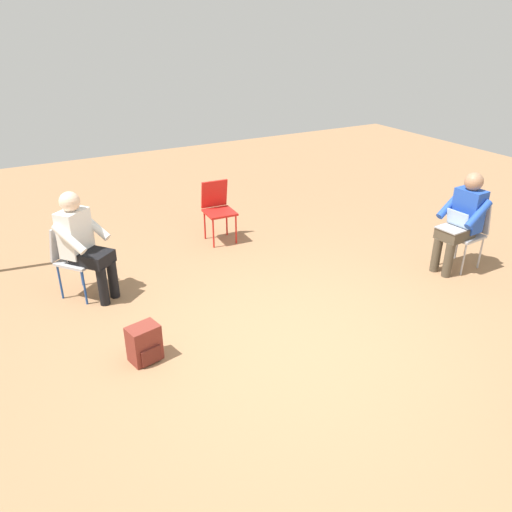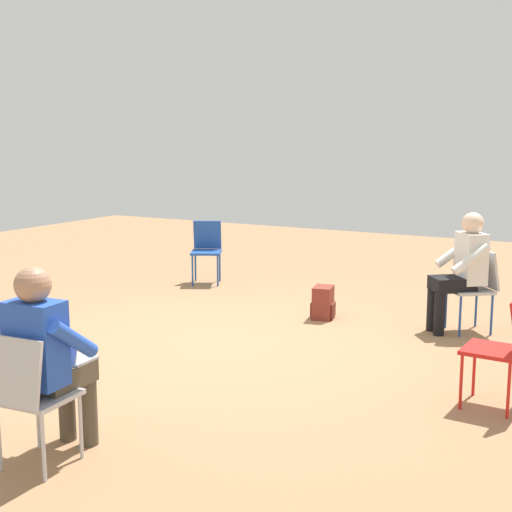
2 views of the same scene
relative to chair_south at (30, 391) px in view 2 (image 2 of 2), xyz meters
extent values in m
plane|color=#99704C|center=(-0.46, 2.85, -0.50)|extent=(16.71, 16.71, 0.00)
cube|color=#B7B7BC|center=(-0.01, 0.07, -0.06)|extent=(0.43, 0.43, 0.03)
cylinder|color=#B7B7BC|center=(-0.19, 0.23, -0.29)|extent=(0.02, 0.02, 0.42)
cylinder|color=#B7B7BC|center=(0.15, 0.26, -0.29)|extent=(0.02, 0.02, 0.42)
cylinder|color=#B7B7BC|center=(0.18, -0.08, -0.29)|extent=(0.02, 0.02, 0.42)
cube|color=#B7B7BC|center=(0.01, -0.12, 0.15)|extent=(0.39, 0.12, 0.40)
cube|color=#1E4799|center=(-2.10, 5.15, -0.06)|extent=(0.54, 0.54, 0.03)
cylinder|color=#1E4799|center=(-1.87, 5.07, -0.29)|extent=(0.02, 0.02, 0.42)
cylinder|color=#1E4799|center=(-2.17, 4.92, -0.29)|extent=(0.02, 0.02, 0.42)
cylinder|color=#1E4799|center=(-2.02, 5.37, -0.29)|extent=(0.02, 0.02, 0.42)
cylinder|color=#1E4799|center=(-2.33, 5.22, -0.29)|extent=(0.02, 0.02, 0.42)
cube|color=#1E4799|center=(-2.18, 5.31, 0.15)|extent=(0.38, 0.26, 0.40)
cube|color=red|center=(2.21, 2.40, -0.06)|extent=(0.42, 0.42, 0.03)
cylinder|color=red|center=(2.03, 2.24, -0.29)|extent=(0.02, 0.02, 0.42)
cylinder|color=red|center=(2.05, 2.58, -0.29)|extent=(0.02, 0.02, 0.42)
cylinder|color=red|center=(2.37, 2.22, -0.29)|extent=(0.02, 0.02, 0.42)
cube|color=#B7B7BC|center=(1.59, 4.43, -0.06)|extent=(0.56, 0.56, 0.03)
cylinder|color=#1E4799|center=(1.56, 4.19, -0.29)|extent=(0.02, 0.02, 0.42)
cylinder|color=#1E4799|center=(1.35, 4.46, -0.29)|extent=(0.02, 0.02, 0.42)
cylinder|color=#1E4799|center=(1.83, 4.40, -0.29)|extent=(0.02, 0.02, 0.42)
cylinder|color=#1E4799|center=(1.62, 4.67, -0.29)|extent=(0.02, 0.02, 0.42)
cube|color=#B7B7BC|center=(1.74, 4.55, 0.15)|extent=(0.31, 0.36, 0.40)
cylinder|color=#4C4233|center=(-0.12, 0.42, -0.27)|extent=(0.11, 0.11, 0.45)
cylinder|color=#4C4233|center=(0.06, 0.44, -0.27)|extent=(0.11, 0.11, 0.45)
cube|color=#4C4233|center=(-0.02, 0.26, 0.01)|extent=(0.33, 0.44, 0.14)
cube|color=blue|center=(-0.01, 0.07, 0.27)|extent=(0.36, 0.25, 0.52)
sphere|color=#A87A5B|center=(-0.01, 0.07, 0.63)|extent=(0.22, 0.22, 0.22)
cylinder|color=blue|center=(-0.21, 0.16, 0.30)|extent=(0.12, 0.40, 0.31)
cylinder|color=blue|center=(0.19, 0.19, 0.30)|extent=(0.12, 0.40, 0.31)
cube|color=#9EA0A5|center=(-0.03, 0.37, 0.09)|extent=(0.32, 0.24, 0.02)
cube|color=#B2D1F2|center=(-0.02, 0.26, 0.20)|extent=(0.30, 0.07, 0.20)
cylinder|color=black|center=(1.37, 4.14, -0.27)|extent=(0.11, 0.11, 0.45)
cylinder|color=black|center=(1.25, 4.28, -0.27)|extent=(0.11, 0.11, 0.45)
cube|color=black|center=(1.44, 4.31, 0.01)|extent=(0.52, 0.50, 0.14)
cube|color=silver|center=(1.59, 4.43, 0.27)|extent=(0.38, 0.40, 0.52)
sphere|color=beige|center=(1.59, 4.43, 0.63)|extent=(0.22, 0.22, 0.22)
cylinder|color=silver|center=(1.64, 4.21, 0.30)|extent=(0.37, 0.32, 0.31)
cylinder|color=silver|center=(1.39, 4.52, 0.30)|extent=(0.37, 0.32, 0.31)
cube|color=maroon|center=(0.06, 4.19, -0.32)|extent=(0.26, 0.32, 0.36)
cube|color=maroon|center=(0.06, 4.19, -0.40)|extent=(0.29, 0.24, 0.16)
camera|label=1|loc=(-3.76, 5.13, 2.40)|focal=35.00mm
camera|label=2|loc=(3.15, -2.88, 1.50)|focal=50.00mm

